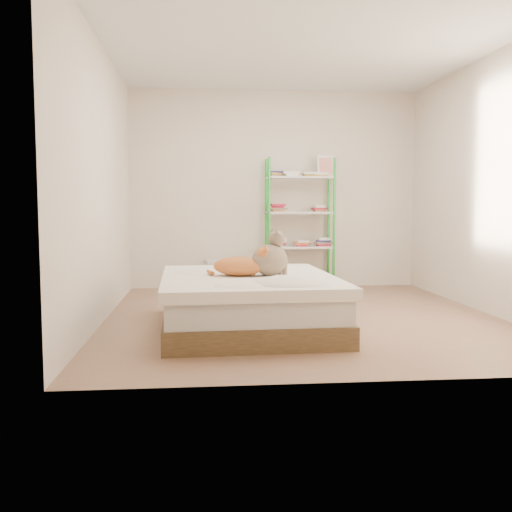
{
  "coord_description": "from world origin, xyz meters",
  "views": [
    {
      "loc": [
        -0.97,
        -5.46,
        1.08
      ],
      "look_at": [
        -0.47,
        -0.2,
        0.62
      ],
      "focal_mm": 40.0,
      "sensor_mm": 36.0,
      "label": 1
    }
  ],
  "objects": [
    {
      "name": "bed",
      "position": [
        -0.57,
        -0.5,
        0.24
      ],
      "size": [
        1.55,
        1.91,
        0.48
      ],
      "rotation": [
        0.0,
        0.0,
        0.03
      ],
      "color": "brown",
      "rests_on": "ground"
    },
    {
      "name": "white_bin",
      "position": [
        -0.77,
        1.85,
        0.2
      ],
      "size": [
        0.39,
        0.36,
        0.39
      ],
      "rotation": [
        0.0,
        0.0,
        0.2
      ],
      "color": "silver",
      "rests_on": "ground"
    },
    {
      "name": "room",
      "position": [
        0.0,
        0.0,
        1.3
      ],
      "size": [
        3.81,
        4.21,
        2.61
      ],
      "color": "#8C6B53",
      "rests_on": "ground"
    },
    {
      "name": "orange_cat",
      "position": [
        -0.65,
        -0.52,
        0.58
      ],
      "size": [
        0.59,
        0.41,
        0.22
      ],
      "primitive_type": null,
      "rotation": [
        0.0,
        0.0,
        -0.26
      ],
      "color": "orange",
      "rests_on": "bed"
    },
    {
      "name": "cardboard_box",
      "position": [
        -0.19,
        1.05,
        0.16
      ],
      "size": [
        0.57,
        0.6,
        0.36
      ],
      "rotation": [
        0.0,
        0.0,
        -0.58
      ],
      "color": "#A4855A",
      "rests_on": "ground"
    },
    {
      "name": "shelf_unit",
      "position": [
        0.31,
        1.88,
        0.87
      ],
      "size": [
        0.9,
        0.36,
        1.74
      ],
      "color": "green",
      "rests_on": "ground"
    },
    {
      "name": "grey_cat",
      "position": [
        -0.38,
        -0.53,
        0.68
      ],
      "size": [
        0.43,
        0.4,
        0.4
      ],
      "primitive_type": null,
      "rotation": [
        0.0,
        0.0,
        1.94
      ],
      "color": "#8A745B",
      "rests_on": "bed"
    }
  ]
}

